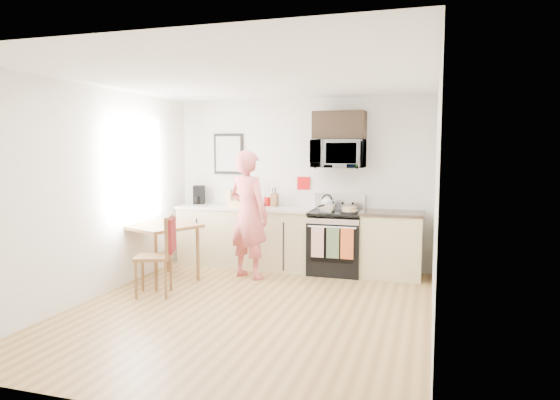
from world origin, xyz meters
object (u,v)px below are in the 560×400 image
(microwave, at_px, (339,154))
(person, at_px, (248,215))
(dining_table, at_px, (162,231))
(cake, at_px, (349,210))
(chair, at_px, (165,244))
(range, at_px, (336,244))

(microwave, bearing_deg, person, -147.47)
(person, xyz_separation_m, dining_table, (-1.08, -0.53, -0.21))
(microwave, distance_m, cake, 0.85)
(person, xyz_separation_m, cake, (1.35, 0.51, 0.06))
(chair, bearing_deg, range, 23.31)
(chair, bearing_deg, microwave, 24.99)
(chair, height_order, cake, cake)
(range, height_order, dining_table, range)
(range, relative_size, microwave, 1.53)
(dining_table, xyz_separation_m, chair, (0.38, -0.57, -0.05))
(person, xyz_separation_m, chair, (-0.70, -1.10, -0.26))
(microwave, bearing_deg, range, -89.94)
(range, bearing_deg, person, -151.35)
(dining_table, distance_m, chair, 0.69)
(person, height_order, chair, person)
(dining_table, bearing_deg, microwave, 29.60)
(range, height_order, chair, range)
(microwave, relative_size, dining_table, 0.79)
(dining_table, bearing_deg, range, 27.52)
(range, distance_m, dining_table, 2.52)
(cake, bearing_deg, dining_table, -156.71)
(range, relative_size, cake, 4.58)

